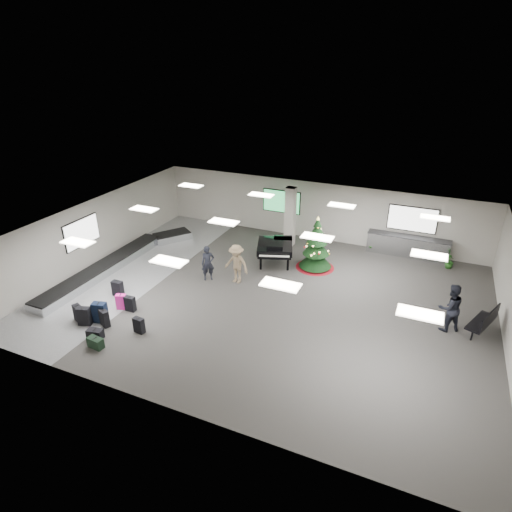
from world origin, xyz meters
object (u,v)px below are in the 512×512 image
at_px(potted_plant_left, 372,245).
at_px(grand_piano, 275,247).
at_px(pink_suitcase, 121,302).
at_px(traveler_b, 236,264).
at_px(potted_plant_right, 449,261).
at_px(baggage_carousel, 119,261).
at_px(christmas_tree, 316,250).
at_px(traveler_bench, 450,308).
at_px(service_counter, 408,246).
at_px(traveler_a, 208,263).
at_px(bench, 485,320).

bearing_deg(potted_plant_left, grand_piano, -141.00).
distance_m(pink_suitcase, potted_plant_left, 12.81).
distance_m(grand_piano, potted_plant_left, 5.36).
distance_m(traveler_b, potted_plant_left, 7.72).
bearing_deg(potted_plant_right, traveler_b, -148.84).
bearing_deg(baggage_carousel, potted_plant_left, 30.69).
height_order(traveler_b, potted_plant_right, traveler_b).
bearing_deg(christmas_tree, traveler_bench, -26.56).
height_order(baggage_carousel, service_counter, service_counter).
relative_size(traveler_bench, potted_plant_left, 2.60).
relative_size(grand_piano, traveler_a, 1.56).
bearing_deg(traveler_bench, baggage_carousel, -29.09).
bearing_deg(potted_plant_right, traveler_a, -150.94).
distance_m(traveler_a, traveler_bench, 10.16).
height_order(bench, traveler_a, traveler_a).
xyz_separation_m(service_counter, grand_piano, (-5.90, -3.51, 0.33)).
bearing_deg(potted_plant_left, service_counter, 4.90).
distance_m(baggage_carousel, traveler_bench, 14.93).
distance_m(service_counter, christmas_tree, 5.05).
relative_size(grand_piano, potted_plant_right, 3.54).
distance_m(grand_piano, bench, 9.51).
bearing_deg(pink_suitcase, traveler_a, 38.86).
xyz_separation_m(baggage_carousel, grand_piano, (6.94, 3.22, 0.66)).
bearing_deg(bench, traveler_a, -155.23).
bearing_deg(potted_plant_left, traveler_b, -130.97).
bearing_deg(service_counter, baggage_carousel, -152.33).
xyz_separation_m(grand_piano, potted_plant_right, (7.92, 2.88, -0.51)).
height_order(service_counter, christmas_tree, christmas_tree).
bearing_deg(potted_plant_right, baggage_carousel, -157.68).
relative_size(pink_suitcase, potted_plant_right, 0.92).
bearing_deg(service_counter, traveler_b, -138.74).
bearing_deg(service_counter, potted_plant_right, -17.27).
bearing_deg(traveler_b, baggage_carousel, -165.63).
bearing_deg(grand_piano, christmas_tree, -8.68).
bearing_deg(traveler_b, traveler_bench, 5.99).
xyz_separation_m(baggage_carousel, traveler_a, (4.74, 0.48, 0.61)).
relative_size(traveler_a, potted_plant_right, 2.27).
bearing_deg(bench, potted_plant_left, 154.29).
bearing_deg(traveler_b, traveler_a, -160.22).
height_order(service_counter, pink_suitcase, service_counter).
bearing_deg(traveler_a, potted_plant_left, 6.30).
relative_size(baggage_carousel, christmas_tree, 3.66).
bearing_deg(grand_piano, traveler_a, -148.10).
bearing_deg(grand_piano, traveler_bench, -37.65).
xyz_separation_m(christmas_tree, grand_piano, (-1.96, -0.37, -0.04)).
distance_m(pink_suitcase, traveler_bench, 12.74).
relative_size(bench, potted_plant_right, 2.42).
bearing_deg(potted_plant_left, pink_suitcase, -130.80).
bearing_deg(potted_plant_right, pink_suitcase, -142.80).
xyz_separation_m(pink_suitcase, traveler_b, (3.32, 3.88, 0.59)).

